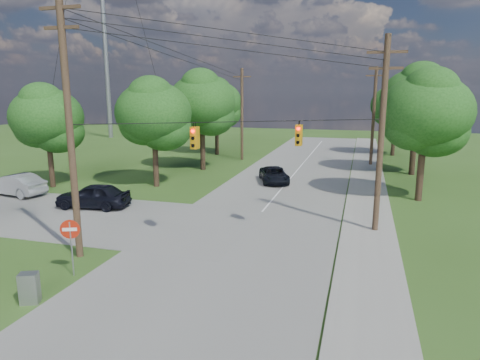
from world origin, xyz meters
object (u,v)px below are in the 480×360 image
(pole_ne, at_px, (382,133))
(pole_north_w, at_px, (242,114))
(pole_sw, at_px, (69,124))
(car_cross_dark, at_px, (93,196))
(do_not_enter_sign, at_px, (70,235))
(car_cross_silver, at_px, (15,184))
(pole_north_e, at_px, (374,116))
(control_cabinet, at_px, (29,288))
(car_main_north, at_px, (274,175))

(pole_ne, relative_size, pole_north_w, 1.05)
(pole_sw, relative_size, pole_north_w, 1.20)
(pole_ne, xyz_separation_m, pole_north_w, (-13.90, 22.00, -0.34))
(pole_sw, relative_size, car_cross_dark, 2.49)
(pole_ne, relative_size, do_not_enter_sign, 4.26)
(car_cross_silver, bearing_deg, pole_north_e, 137.33)
(pole_sw, height_order, pole_north_e, pole_sw)
(pole_north_w, xyz_separation_m, car_cross_dark, (-3.98, -22.13, -4.28))
(do_not_enter_sign, bearing_deg, pole_sw, 98.47)
(pole_north_w, distance_m, do_not_enter_sign, 31.73)
(pole_ne, xyz_separation_m, control_cabinet, (-12.40, -12.00, -4.88))
(pole_ne, bearing_deg, car_main_north, 125.84)
(car_cross_dark, xyz_separation_m, control_cabinet, (5.48, -11.87, -0.27))
(pole_north_e, distance_m, do_not_enter_sign, 34.04)
(pole_north_w, bearing_deg, do_not_enter_sign, -87.28)
(pole_north_e, xyz_separation_m, car_cross_silver, (-25.53, -20.70, -4.29))
(pole_north_w, xyz_separation_m, do_not_enter_sign, (1.50, -31.52, -3.34))
(car_cross_dark, height_order, car_cross_silver, car_cross_dark)
(pole_sw, relative_size, do_not_enter_sign, 4.87)
(pole_north_e, height_order, control_cabinet, pole_north_e)
(car_main_north, bearing_deg, pole_north_e, 34.13)
(pole_ne, xyz_separation_m, pole_north_e, (-0.00, 22.00, -0.34))
(car_cross_dark, height_order, do_not_enter_sign, do_not_enter_sign)
(pole_north_e, xyz_separation_m, car_cross_dark, (-17.88, -22.13, -4.28))
(pole_sw, height_order, car_cross_dark, pole_sw)
(do_not_enter_sign, bearing_deg, car_main_north, 56.51)
(pole_north_w, bearing_deg, pole_ne, -57.71)
(car_cross_dark, xyz_separation_m, do_not_enter_sign, (5.48, -9.40, 0.94))
(pole_north_e, bearing_deg, control_cabinet, -110.04)
(pole_ne, bearing_deg, do_not_enter_sign, -142.48)
(pole_north_w, bearing_deg, control_cabinet, -87.47)
(pole_ne, xyz_separation_m, do_not_enter_sign, (-12.40, -9.52, -3.68))
(car_cross_silver, bearing_deg, car_main_north, 127.26)
(pole_sw, bearing_deg, car_cross_dark, 120.40)
(pole_ne, relative_size, car_cross_silver, 2.15)
(control_cabinet, bearing_deg, car_cross_dark, 92.17)
(pole_north_e, relative_size, car_main_north, 2.16)
(car_cross_dark, relative_size, control_cabinet, 4.12)
(pole_ne, distance_m, do_not_enter_sign, 16.06)
(pole_ne, height_order, control_cabinet, pole_ne)
(car_cross_dark, bearing_deg, pole_ne, 83.03)
(car_cross_dark, relative_size, do_not_enter_sign, 1.95)
(car_main_north, bearing_deg, car_cross_silver, -170.95)
(pole_sw, xyz_separation_m, do_not_enter_sign, (1.10, -1.92, -4.44))
(car_cross_silver, distance_m, do_not_enter_sign, 17.04)
(car_cross_dark, distance_m, car_main_north, 14.93)
(pole_sw, xyz_separation_m, car_main_north, (5.54, 18.62, -5.56))
(pole_sw, distance_m, pole_north_e, 32.55)
(do_not_enter_sign, bearing_deg, pole_north_e, 47.22)
(car_cross_dark, height_order, car_main_north, car_cross_dark)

